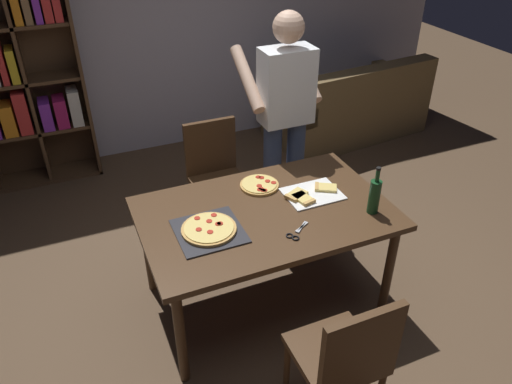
{
  "coord_description": "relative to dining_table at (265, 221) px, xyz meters",
  "views": [
    {
      "loc": [
        -1.03,
        -2.26,
        2.51
      ],
      "look_at": [
        0.0,
        0.15,
        0.8
      ],
      "focal_mm": 34.48,
      "sensor_mm": 36.0,
      "label": 1
    }
  ],
  "objects": [
    {
      "name": "second_pizza_plain",
      "position": [
        0.08,
        0.27,
        0.09
      ],
      "size": [
        0.26,
        0.26,
        0.03
      ],
      "color": "tan",
      "rests_on": "dining_table"
    },
    {
      "name": "pepperoni_pizza_on_tray",
      "position": [
        -0.39,
        -0.06,
        0.09
      ],
      "size": [
        0.38,
        0.38,
        0.04
      ],
      "color": "#2D2D33",
      "rests_on": "dining_table"
    },
    {
      "name": "ground_plane",
      "position": [
        0.0,
        0.0,
        -0.68
      ],
      "size": [
        12.0,
        12.0,
        0.0
      ],
      "primitive_type": "plane",
      "color": "brown"
    },
    {
      "name": "dining_table",
      "position": [
        0.0,
        0.0,
        0.0
      ],
      "size": [
        1.55,
        0.98,
        0.75
      ],
      "color": "#4C331E",
      "rests_on": "ground_plane"
    },
    {
      "name": "chair_near_camera",
      "position": [
        -0.0,
        -0.98,
        -0.16
      ],
      "size": [
        0.42,
        0.42,
        0.9
      ],
      "color": "#472D19",
      "rests_on": "ground_plane"
    },
    {
      "name": "back_wall",
      "position": [
        0.0,
        2.6,
        0.72
      ],
      "size": [
        6.4,
        0.1,
        2.8
      ],
      "primitive_type": "cube",
      "color": "#BCB7C6",
      "rests_on": "ground_plane"
    },
    {
      "name": "pizza_slices_on_towel",
      "position": [
        0.34,
        0.05,
        0.09
      ],
      "size": [
        0.38,
        0.28,
        0.03
      ],
      "color": "white",
      "rests_on": "dining_table"
    },
    {
      "name": "wine_bottle",
      "position": [
        0.6,
        -0.27,
        0.19
      ],
      "size": [
        0.07,
        0.07,
        0.32
      ],
      "color": "#194723",
      "rests_on": "dining_table"
    },
    {
      "name": "couch",
      "position": [
        1.91,
        1.99,
        -0.37
      ],
      "size": [
        1.78,
        1.03,
        0.85
      ],
      "color": "brown",
      "rests_on": "ground_plane"
    },
    {
      "name": "person_serving_pizza",
      "position": [
        0.49,
        0.76,
        0.32
      ],
      "size": [
        0.55,
        0.54,
        1.75
      ],
      "color": "#38476B",
      "rests_on": "ground_plane"
    },
    {
      "name": "chair_far_side",
      "position": [
        0.0,
        0.98,
        -0.16
      ],
      "size": [
        0.42,
        0.42,
        0.9
      ],
      "color": "#472D19",
      "rests_on": "ground_plane"
    },
    {
      "name": "kitchen_scissors",
      "position": [
        0.07,
        -0.28,
        0.08
      ],
      "size": [
        0.19,
        0.15,
        0.01
      ],
      "color": "silver",
      "rests_on": "dining_table"
    }
  ]
}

